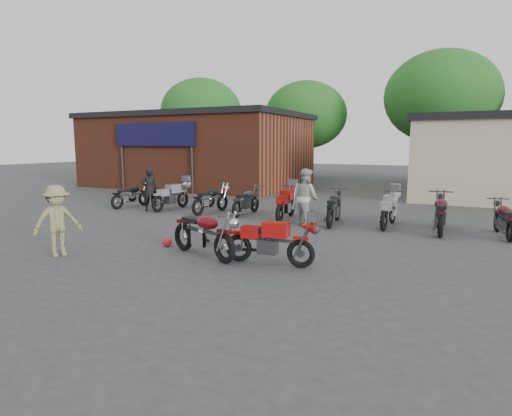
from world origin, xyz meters
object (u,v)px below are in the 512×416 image
at_px(row_bike_1, 171,195).
at_px(row_bike_3, 247,199).
at_px(helmet, 167,242).
at_px(row_bike_4, 286,202).
at_px(row_bike_0, 132,194).
at_px(person_dark, 150,189).
at_px(row_bike_8, 504,217).
at_px(vintage_motorcycle, 204,230).
at_px(person_light, 306,197).
at_px(row_bike_2, 211,198).
at_px(person_tan, 57,221).
at_px(row_bike_7, 441,211).
at_px(sportbike, 271,239).
at_px(row_bike_6, 389,208).
at_px(row_bike_5, 334,206).

relative_size(row_bike_1, row_bike_3, 1.06).
xyz_separation_m(helmet, row_bike_4, (1.21, 4.80, 0.48)).
bearing_deg(row_bike_0, person_dark, -99.67).
bearing_deg(row_bike_8, vintage_motorcycle, 121.87).
bearing_deg(row_bike_3, person_dark, 103.49).
xyz_separation_m(person_light, row_bike_2, (-3.88, 0.73, -0.32)).
distance_m(vintage_motorcycle, row_bike_0, 8.51).
relative_size(row_bike_2, row_bike_3, 1.03).
xyz_separation_m(person_tan, row_bike_7, (7.60, 6.56, -0.19)).
height_order(sportbike, row_bike_6, row_bike_6).
bearing_deg(sportbike, row_bike_7, 54.58).
distance_m(sportbike, row_bike_0, 9.78).
height_order(row_bike_4, row_bike_6, row_bike_4).
bearing_deg(person_dark, row_bike_5, 143.38).
xyz_separation_m(vintage_motorcycle, row_bike_5, (1.51, 5.16, -0.02)).
bearing_deg(row_bike_3, row_bike_2, 101.39).
height_order(row_bike_0, row_bike_3, row_bike_3).
distance_m(person_tan, row_bike_1, 6.98).
xyz_separation_m(row_bike_7, row_bike_8, (1.59, 0.14, -0.08)).
height_order(person_dark, row_bike_4, person_dark).
bearing_deg(row_bike_6, row_bike_8, -90.12).
bearing_deg(row_bike_2, row_bike_7, -84.02).
distance_m(row_bike_6, row_bike_8, 3.04).
relative_size(sportbike, row_bike_6, 0.96).
bearing_deg(row_bike_5, person_light, 119.69).
relative_size(sportbike, row_bike_0, 1.03).
height_order(helmet, row_bike_5, row_bike_5).
height_order(row_bike_0, row_bike_7, row_bike_7).
bearing_deg(person_dark, row_bike_3, 152.99).
height_order(person_dark, row_bike_7, person_dark).
distance_m(row_bike_2, row_bike_4, 2.97).
height_order(vintage_motorcycle, person_light, person_light).
bearing_deg(row_bike_3, row_bike_8, -91.04).
bearing_deg(row_bike_4, sportbike, -168.15).
relative_size(row_bike_5, row_bike_8, 1.10).
relative_size(person_light, row_bike_0, 0.97).
xyz_separation_m(person_dark, row_bike_6, (8.60, 0.72, -0.25)).
relative_size(person_dark, row_bike_1, 0.82).
distance_m(person_dark, row_bike_7, 10.06).
bearing_deg(row_bike_8, row_bike_3, 79.26).
bearing_deg(person_tan, row_bike_6, -16.55).
bearing_deg(person_dark, row_bike_6, 144.73).
distance_m(row_bike_1, row_bike_2, 1.83).
xyz_separation_m(sportbike, row_bike_2, (-4.72, 5.24, 0.02)).
height_order(row_bike_0, row_bike_8, row_bike_8).
xyz_separation_m(sportbike, person_light, (-0.84, 4.51, 0.33)).
bearing_deg(row_bike_5, sportbike, 174.43).
xyz_separation_m(person_light, row_bike_4, (-0.91, 0.65, -0.29)).
height_order(row_bike_4, row_bike_7, row_bike_7).
bearing_deg(vintage_motorcycle, row_bike_7, 69.06).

